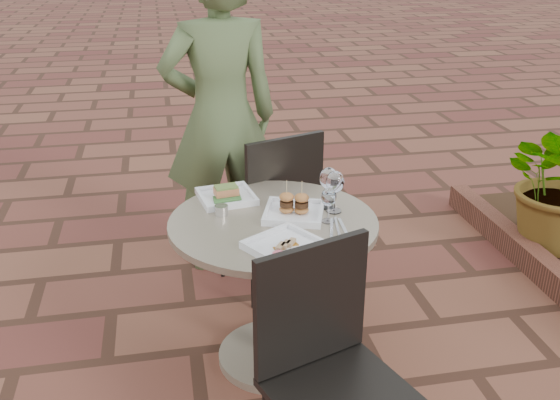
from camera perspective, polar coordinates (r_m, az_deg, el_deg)
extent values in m
plane|color=brown|center=(2.85, 1.68, -17.64)|extent=(60.00, 60.00, 0.00)
cylinder|color=gray|center=(3.05, -0.57, -13.95)|extent=(0.52, 0.52, 0.04)
cylinder|color=gray|center=(2.86, -0.60, -8.71)|extent=(0.08, 0.08, 0.70)
cylinder|color=tan|center=(2.68, -0.63, -2.11)|extent=(0.90, 0.90, 0.03)
cube|color=black|center=(3.42, -1.25, -1.04)|extent=(0.56, 0.56, 0.03)
cube|color=black|center=(3.16, 0.48, 1.76)|extent=(0.43, 0.17, 0.46)
cylinder|color=black|center=(3.75, -0.09, -2.57)|extent=(0.02, 0.02, 0.44)
cylinder|color=black|center=(3.60, -5.35, -3.91)|extent=(0.02, 0.02, 0.44)
cylinder|color=black|center=(3.46, 3.08, -4.97)|extent=(0.02, 0.02, 0.44)
cylinder|color=black|center=(3.30, -2.50, -6.57)|extent=(0.02, 0.02, 0.44)
cube|color=black|center=(2.18, 5.79, -17.48)|extent=(0.56, 0.56, 0.03)
cube|color=black|center=(2.16, 2.90, -9.52)|extent=(0.42, 0.18, 0.46)
cylinder|color=black|center=(2.53, 6.56, -17.48)|extent=(0.02, 0.02, 0.44)
imported|color=#485A32|center=(3.51, -5.46, 7.45)|extent=(0.69, 0.49, 1.81)
cube|color=white|center=(2.88, -4.92, 0.18)|extent=(0.28, 0.28, 0.01)
cube|color=#CA7547|center=(2.87, -4.94, 0.81)|extent=(0.12, 0.08, 0.03)
cube|color=#586D31|center=(2.86, -4.95, 1.22)|extent=(0.11, 0.08, 0.01)
cube|color=white|center=(2.71, 1.29, -1.30)|extent=(0.32, 0.32, 0.01)
cube|color=white|center=(2.43, 0.55, -4.42)|extent=(0.36, 0.36, 0.01)
ellipsoid|color=#EA6076|center=(2.36, -0.14, -4.88)|extent=(0.05, 0.04, 0.02)
cylinder|color=white|center=(2.66, 4.41, -1.93)|extent=(0.05, 0.05, 0.00)
cylinder|color=white|center=(2.65, 4.44, -1.23)|extent=(0.01, 0.01, 0.07)
ellipsoid|color=white|center=(2.62, 4.49, 0.27)|extent=(0.07, 0.07, 0.08)
cylinder|color=white|center=(2.62, 4.48, 0.18)|extent=(0.05, 0.05, 0.04)
cylinder|color=white|center=(2.80, 4.38, -0.60)|extent=(0.07, 0.07, 0.00)
cylinder|color=white|center=(2.78, 4.41, 0.23)|extent=(0.01, 0.01, 0.08)
ellipsoid|color=white|center=(2.75, 4.47, 1.99)|extent=(0.08, 0.08, 0.10)
cylinder|color=white|center=(2.76, 4.95, -0.99)|extent=(0.07, 0.07, 0.00)
cylinder|color=white|center=(2.74, 4.98, -0.15)|extent=(0.01, 0.01, 0.08)
ellipsoid|color=white|center=(2.71, 5.05, 1.64)|extent=(0.08, 0.08, 0.10)
cylinder|color=silver|center=(2.72, -5.38, -0.93)|extent=(0.07, 0.07, 0.04)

